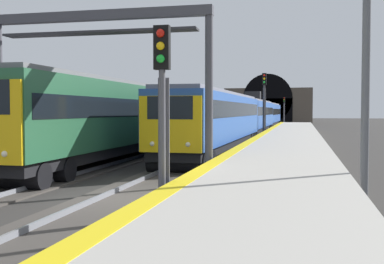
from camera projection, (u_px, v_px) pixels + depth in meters
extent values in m
plane|color=#302D2B|center=(129.00, 200.00, 14.49)|extent=(320.00, 320.00, 0.00)
cube|color=#ADA89E|center=(270.00, 188.00, 13.53)|extent=(112.00, 4.25, 1.03)
cube|color=yellow|center=(205.00, 168.00, 13.92)|extent=(112.00, 0.50, 0.01)
cube|color=#423D38|center=(129.00, 199.00, 14.49)|extent=(160.00, 3.15, 0.06)
cube|color=gray|center=(107.00, 194.00, 14.65)|extent=(160.00, 0.07, 0.15)
cube|color=gray|center=(151.00, 196.00, 14.33)|extent=(160.00, 0.07, 0.15)
cube|color=gray|center=(16.00, 191.00, 15.34)|extent=(160.00, 0.07, 0.15)
cube|color=#264C99|center=(218.00, 117.00, 29.66)|extent=(20.88, 3.04, 2.61)
cube|color=black|center=(218.00, 110.00, 29.64)|extent=(20.04, 3.06, 0.83)
cube|color=slate|center=(218.00, 94.00, 29.60)|extent=(20.24, 2.62, 0.20)
cube|color=black|center=(218.00, 141.00, 29.73)|extent=(20.45, 2.71, 0.52)
cylinder|color=black|center=(177.00, 163.00, 20.55)|extent=(0.97, 2.55, 0.93)
cylinder|color=black|center=(187.00, 159.00, 22.30)|extent=(0.97, 2.55, 0.93)
cylinder|color=black|center=(236.00, 139.00, 37.19)|extent=(0.97, 2.55, 0.93)
cylinder|color=black|center=(239.00, 138.00, 38.94)|extent=(0.97, 2.55, 0.93)
cube|color=#E5B20F|center=(170.00, 124.00, 19.52)|extent=(0.16, 2.65, 2.32)
cube|color=black|center=(170.00, 108.00, 19.44)|extent=(0.07, 1.93, 0.94)
sphere|color=#F2EACC|center=(188.00, 144.00, 19.31)|extent=(0.20, 0.20, 0.20)
sphere|color=#F2EACC|center=(152.00, 144.00, 19.67)|extent=(0.20, 0.20, 0.20)
cube|color=#264C99|center=(253.00, 114.00, 50.64)|extent=(20.88, 3.04, 2.61)
cube|color=black|center=(253.00, 111.00, 50.62)|extent=(20.04, 3.06, 0.80)
cube|color=slate|center=(253.00, 101.00, 50.57)|extent=(20.24, 2.62, 0.20)
cube|color=black|center=(252.00, 129.00, 50.70)|extent=(20.45, 2.71, 0.52)
cylinder|color=black|center=(240.00, 136.00, 41.84)|extent=(0.97, 2.55, 0.93)
cylinder|color=black|center=(243.00, 135.00, 43.58)|extent=(0.97, 2.55, 0.93)
cylinder|color=black|center=(259.00, 129.00, 57.85)|extent=(0.97, 2.55, 0.93)
cylinder|color=black|center=(261.00, 128.00, 59.60)|extent=(0.97, 2.55, 0.93)
cube|color=#264C99|center=(267.00, 113.00, 71.61)|extent=(20.88, 3.04, 2.61)
cube|color=black|center=(267.00, 112.00, 71.60)|extent=(20.04, 3.06, 0.85)
cube|color=slate|center=(267.00, 104.00, 71.55)|extent=(20.24, 2.62, 0.20)
cube|color=black|center=(267.00, 123.00, 71.68)|extent=(20.45, 2.71, 0.52)
cylinder|color=black|center=(261.00, 127.00, 63.01)|extent=(0.97, 2.55, 0.93)
cylinder|color=black|center=(262.00, 127.00, 64.76)|extent=(0.97, 2.55, 0.93)
cylinder|color=black|center=(271.00, 124.00, 78.63)|extent=(0.97, 2.55, 0.93)
cylinder|color=black|center=(271.00, 124.00, 80.38)|extent=(0.97, 2.55, 0.93)
cube|color=black|center=(253.00, 96.00, 50.55)|extent=(1.32, 1.67, 0.90)
cube|color=#235638|center=(113.00, 114.00, 25.01)|extent=(20.72, 2.95, 2.99)
cube|color=black|center=(113.00, 108.00, 25.00)|extent=(19.89, 2.97, 0.85)
cube|color=slate|center=(113.00, 83.00, 24.94)|extent=(20.10, 2.52, 0.20)
cube|color=black|center=(113.00, 146.00, 25.09)|extent=(20.30, 2.60, 0.53)
cylinder|color=black|center=(11.00, 175.00, 16.35)|extent=(0.98, 2.62, 0.96)
cylinder|color=black|center=(39.00, 169.00, 18.10)|extent=(0.98, 2.62, 0.96)
cylinder|color=black|center=(155.00, 144.00, 32.10)|extent=(0.98, 2.62, 0.96)
cylinder|color=black|center=(163.00, 142.00, 33.86)|extent=(0.98, 2.62, 0.96)
sphere|color=#F2EACC|center=(5.00, 154.00, 14.72)|extent=(0.20, 0.20, 0.20)
cube|color=#235638|center=(199.00, 112.00, 45.80)|extent=(20.72, 2.95, 2.99)
cube|color=black|center=(199.00, 107.00, 45.78)|extent=(19.89, 2.97, 1.03)
cube|color=slate|center=(199.00, 96.00, 45.73)|extent=(20.10, 2.52, 0.20)
cube|color=black|center=(199.00, 130.00, 45.88)|extent=(20.30, 2.60, 0.53)
cylinder|color=black|center=(174.00, 139.00, 37.20)|extent=(0.98, 2.62, 0.96)
cylinder|color=black|center=(180.00, 138.00, 38.95)|extent=(0.98, 2.62, 0.96)
cylinder|color=black|center=(212.00, 131.00, 52.83)|extent=(0.98, 2.62, 0.96)
cylinder|color=black|center=(215.00, 130.00, 54.58)|extent=(0.98, 2.62, 0.96)
cylinder|color=#4C4C54|center=(162.00, 146.00, 11.59)|extent=(0.16, 0.16, 3.68)
cube|color=black|center=(162.00, 48.00, 11.48)|extent=(0.20, 0.38, 1.05)
cube|color=#4C4C54|center=(164.00, 146.00, 11.73)|extent=(0.04, 0.28, 3.31)
sphere|color=red|center=(160.00, 33.00, 11.34)|extent=(0.20, 0.20, 0.20)
sphere|color=yellow|center=(160.00, 46.00, 11.36)|extent=(0.20, 0.20, 0.20)
sphere|color=green|center=(160.00, 59.00, 11.37)|extent=(0.20, 0.20, 0.20)
cylinder|color=#38383D|center=(264.00, 113.00, 42.75)|extent=(0.16, 0.16, 4.97)
cube|color=black|center=(264.00, 79.00, 42.61)|extent=(0.20, 0.38, 1.05)
cube|color=#38383D|center=(264.00, 113.00, 42.88)|extent=(0.04, 0.28, 4.47)
sphere|color=red|center=(264.00, 75.00, 42.47)|extent=(0.20, 0.20, 0.20)
sphere|color=yellow|center=(264.00, 79.00, 42.48)|extent=(0.20, 0.20, 0.20)
sphere|color=green|center=(264.00, 82.00, 42.50)|extent=(0.20, 0.20, 0.20)
cylinder|color=#4C4C54|center=(284.00, 114.00, 91.01)|extent=(0.16, 0.16, 4.21)
cube|color=black|center=(284.00, 100.00, 90.89)|extent=(0.20, 0.38, 1.05)
cube|color=#4C4C54|center=(284.00, 114.00, 91.15)|extent=(0.04, 0.28, 3.79)
sphere|color=red|center=(284.00, 98.00, 90.75)|extent=(0.20, 0.20, 0.20)
sphere|color=yellow|center=(284.00, 100.00, 90.77)|extent=(0.20, 0.20, 0.20)
sphere|color=green|center=(284.00, 101.00, 90.78)|extent=(0.20, 0.20, 0.20)
cylinder|color=#3F3F47|center=(209.00, 102.00, 16.84)|extent=(0.28, 0.28, 6.01)
cube|color=#3F3F47|center=(98.00, 16.00, 17.62)|extent=(0.36, 8.61, 0.35)
cube|color=#2D2D33|center=(98.00, 33.00, 17.65)|extent=(0.70, 7.49, 0.08)
cube|color=#51473D|center=(268.00, 105.00, 106.39)|extent=(2.85, 19.23, 7.65)
cube|color=black|center=(267.00, 111.00, 105.01)|extent=(0.12, 10.77, 5.36)
cylinder|color=black|center=(268.00, 98.00, 104.89)|extent=(0.12, 10.77, 10.77)
cylinder|color=#595B60|center=(366.00, 55.00, 12.86)|extent=(0.22, 0.22, 8.40)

